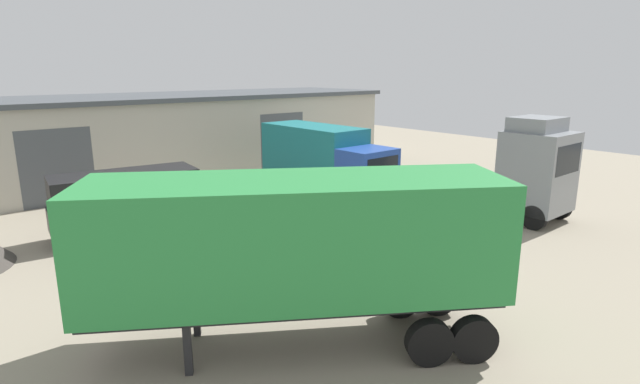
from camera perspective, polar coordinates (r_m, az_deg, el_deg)
The scene contains 8 objects.
ground_plane at distance 17.34m, azimuth 5.60°, elevation -7.32°, with size 60.00×60.00×0.00m, color gray.
warehouse_building at distance 31.47m, azimuth -17.97°, elevation 6.18°, with size 29.66×7.95×4.77m.
tractor_unit_grey at distance 22.72m, azimuth 22.51°, elevation 2.17°, with size 2.64×6.46×4.36m.
container_trailer_green at distance 11.05m, azimuth -2.37°, elevation -5.82°, with size 9.04×7.00×3.97m.
box_truck_blue at distance 25.12m, azimuth 0.43°, elevation 4.04°, with size 2.58×7.74×3.46m.
delivery_van_black at distance 20.52m, azimuth -21.66°, elevation -0.96°, with size 5.52×2.62×2.45m.
oil_drum at distance 18.91m, azimuth 15.49°, elevation -4.54°, with size 0.58×0.58×0.88m.
traffic_cone at distance 20.55m, azimuth 11.55°, elevation -3.38°, with size 0.40×0.40×0.55m.
Camera 1 is at (-11.58, -11.29, 6.26)m, focal length 28.00 mm.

